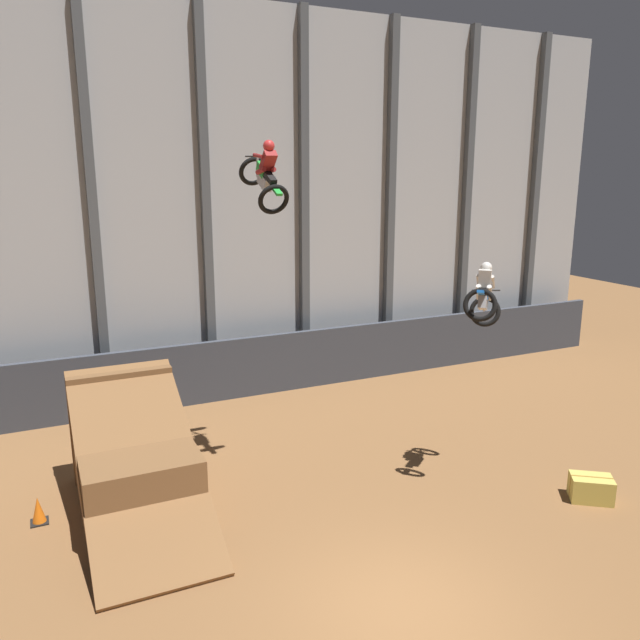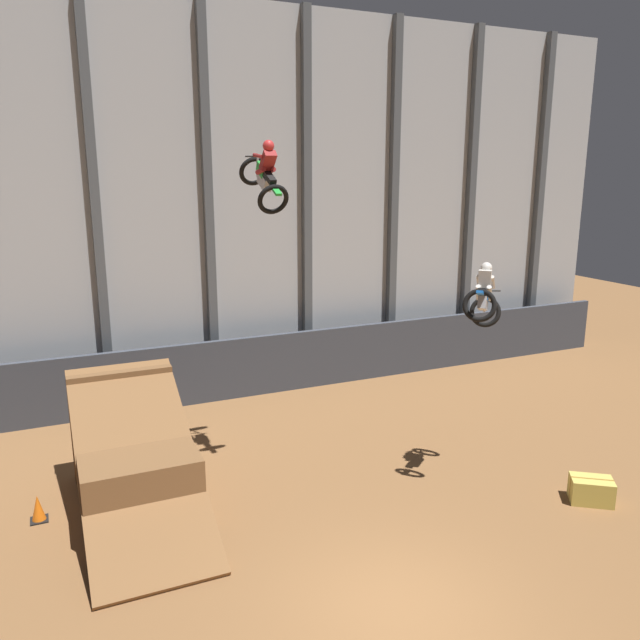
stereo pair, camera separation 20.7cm
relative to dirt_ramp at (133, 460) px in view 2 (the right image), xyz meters
name	(u,v)px [view 2 (the right image)]	position (x,y,z in m)	size (l,w,h in m)	color
ground_plane	(398,611)	(3.51, -5.67, -0.94)	(60.00, 60.00, 0.00)	brown
arena_back_wall	(207,205)	(3.51, 6.44, 5.26)	(32.00, 0.40, 12.40)	#ADB2B7
lower_barrier	(222,370)	(3.51, 5.36, 0.05)	(31.36, 0.20, 1.99)	#383D47
dirt_ramp	(133,460)	(0.00, 0.00, 0.00)	(2.41, 5.39, 2.79)	brown
rider_bike_left_air	(265,176)	(3.39, 0.40, 6.18)	(0.76, 1.85, 1.69)	black
rider_bike_right_air	(483,299)	(7.61, -2.32, 3.48)	(1.68, 1.70, 1.63)	black
traffic_cone_near_ramp	(38,508)	(-2.01, -0.14, -0.66)	(0.36, 0.36, 0.58)	black
hay_bale_trackside	(591,490)	(9.32, -4.32, -0.66)	(1.08, 1.01, 0.57)	#CCB751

